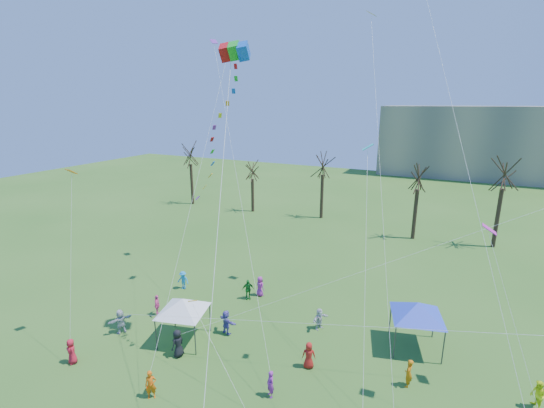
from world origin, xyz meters
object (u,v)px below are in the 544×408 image
at_px(big_box_kite, 221,137).
at_px(canopy_tent_white, 183,305).
at_px(canopy_tent_blue, 418,309).
at_px(distant_building, 535,144).

xyz_separation_m(big_box_kite, canopy_tent_white, (-3.31, -0.37, -11.23)).
bearing_deg(big_box_kite, canopy_tent_blue, 27.36).
height_order(big_box_kite, canopy_tent_white, big_box_kite).
bearing_deg(distant_building, canopy_tent_white, -111.45).
relative_size(big_box_kite, canopy_tent_blue, 4.68).
bearing_deg(big_box_kite, distant_building, 70.68).
bearing_deg(canopy_tent_white, canopy_tent_blue, 22.95).
xyz_separation_m(canopy_tent_white, canopy_tent_blue, (14.25, 6.04, 0.15)).
bearing_deg(distant_building, canopy_tent_blue, -102.48).
distance_m(distant_building, big_box_kite, 79.63).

